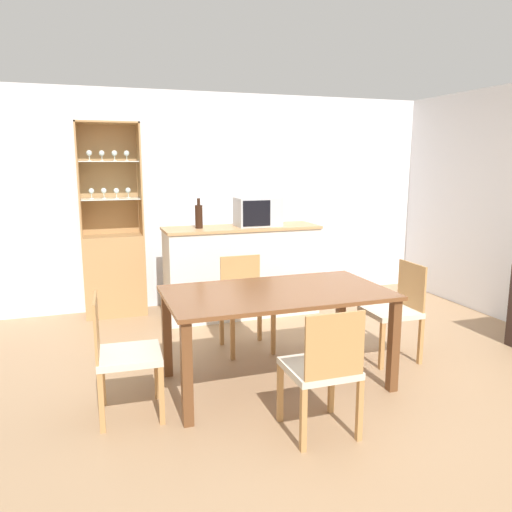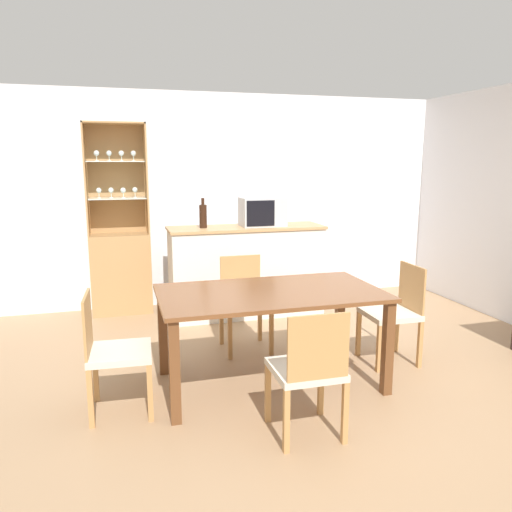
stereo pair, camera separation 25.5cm
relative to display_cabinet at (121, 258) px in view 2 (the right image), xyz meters
name	(u,v)px [view 2 (the right image)]	position (x,y,z in m)	size (l,w,h in m)	color
ground_plane	(322,383)	(1.49, -2.43, -0.64)	(18.00, 18.00, 0.00)	#A37F5B
wall_back	(241,199)	(1.49, 0.20, 0.64)	(6.80, 0.06, 2.55)	silver
kitchen_counter	(246,271)	(1.38, -0.49, -0.13)	(1.75, 0.55, 1.02)	silver
display_cabinet	(121,258)	(0.00, 0.00, 0.00)	(0.67, 0.36, 2.16)	tan
dining_table	(270,303)	(1.09, -2.32, 0.02)	(1.71, 0.95, 0.76)	brown
dining_chair_side_left_near	(113,352)	(-0.09, -2.46, -0.19)	(0.45, 0.45, 0.86)	beige
dining_chair_head_far	(244,302)	(1.09, -1.51, -0.19)	(0.43, 0.43, 0.86)	beige
dining_chair_head_near	(308,370)	(1.09, -3.12, -0.19)	(0.43, 0.43, 0.86)	beige
dining_chair_side_right_far	(394,312)	(2.27, -2.17, -0.19)	(0.43, 0.43, 0.86)	beige
microwave	(262,212)	(1.56, -0.50, 0.54)	(0.49, 0.33, 0.32)	#B7BABF
wine_bottle	(203,216)	(0.89, -0.48, 0.52)	(0.08, 0.08, 0.33)	black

